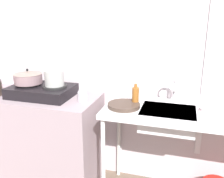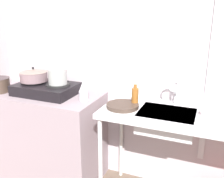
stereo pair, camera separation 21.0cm
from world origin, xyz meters
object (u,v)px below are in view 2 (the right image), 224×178
Objects in this scene: faucet at (175,87)px; frying_pan at (123,106)px; stove at (46,89)px; pot_on_right_burner at (58,77)px; percolator at (83,91)px; bottle_by_sink at (135,97)px; sink_basin at (166,121)px; pot_on_left_burner at (34,75)px; small_bowl_on_drainboard at (209,114)px.

faucet reaches higher than frying_pan.
faucet is 0.46m from frying_pan.
pot_on_right_burner is (0.14, 0.00, 0.13)m from stove.
stove is 3.17× the size of percolator.
pot_on_right_burner is at bearing -178.97° from bottle_by_sink.
percolator is 0.40m from frying_pan.
faucet is (0.03, 0.15, 0.25)m from sink_basin.
frying_pan is at bearing -153.50° from faucet.
pot_on_right_burner and faucet have the same top height.
frying_pan is (-0.39, -0.19, -0.16)m from faucet.
percolator is at bearing -2.21° from pot_on_left_burner.
faucet reaches higher than stove.
pot_on_right_burner is 1.35m from small_bowl_on_drainboard.
percolator is at bearing -2.94° from stove.
faucet is 0.34m from small_bowl_on_drainboard.
frying_pan is at bearing -3.88° from pot_on_left_burner.
bottle_by_sink is (0.89, 0.01, 0.03)m from stove.
pot_on_right_burner is 0.95× the size of percolator.
faucet is at bearing 6.14° from stove.
frying_pan is (0.95, -0.06, -0.16)m from pot_on_left_burner.
sink_basin is at bearing -171.33° from small_bowl_on_drainboard.
pot_on_right_burner is 0.64× the size of frying_pan.
pot_on_right_burner is 1.20× the size of small_bowl_on_drainboard.
bottle_by_sink is at bearing -159.37° from faucet.
frying_pan is 0.13m from bottle_by_sink.
pot_on_right_burner is 0.93× the size of bottle_by_sink.
faucet is 1.38× the size of bottle_by_sink.
percolator is 0.71× the size of faucet.
stove is 0.81m from frying_pan.
sink_basin is 1.61× the size of frying_pan.
pot_on_left_burner is 1.63m from small_bowl_on_drainboard.
stove is at bearing 178.75° from sink_basin.
sink_basin is 0.32m from bottle_by_sink.
small_bowl_on_drainboard is (1.06, 0.04, -0.07)m from percolator.
pot_on_right_burner is at bearing 0.00° from stove.
pot_on_left_burner is 1.34m from faucet.
frying_pan is at bearing -6.28° from percolator.
frying_pan reaches higher than sink_basin.
pot_on_right_burner reaches higher than sink_basin.
stove is 3.34× the size of pot_on_right_burner.
frying_pan is at bearing -136.17° from bottle_by_sink.
pot_on_right_burner is 1.07m from faucet.
small_bowl_on_drainboard is (1.62, 0.02, -0.16)m from pot_on_left_burner.
stove is 2.26× the size of faucet.
percolator is 0.47m from bottle_by_sink.
pot_on_left_burner is at bearing -180.00° from pot_on_right_burner.
faucet is (1.06, 0.13, -0.02)m from pot_on_right_burner.
faucet is at bearing 159.23° from small_bowl_on_drainboard.
faucet is (1.20, 0.13, 0.12)m from stove.
pot_on_left_burner is 0.61× the size of sink_basin.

